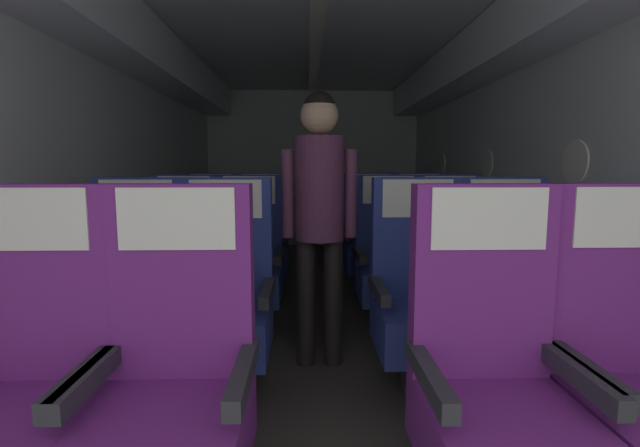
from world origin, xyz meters
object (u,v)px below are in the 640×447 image
at_px(seat_a_left_aisle, 174,390).
at_px(seat_b_left_window, 134,304).
at_px(seat_b_right_window, 419,301).
at_px(seat_d_left_window, 211,243).
at_px(seat_a_right_window, 494,390).
at_px(seat_d_left_aisle, 262,243).
at_px(seat_c_right_aisle, 451,263).
at_px(seat_d_right_aisle, 421,242).
at_px(seat_a_right_aisle, 637,384).
at_px(seat_c_left_aisle, 249,265).
at_px(seat_d_right_window, 370,242).
at_px(flight_attendant, 319,201).
at_px(seat_c_left_window, 183,265).
at_px(seat_b_right_aisle, 507,300).
at_px(seat_a_left_window, 23,392).
at_px(seat_b_left_aisle, 225,303).
at_px(seat_c_right_window, 389,264).

bearing_deg(seat_a_left_aisle, seat_b_left_window, 116.98).
height_order(seat_b_right_window, seat_d_left_window, same).
height_order(seat_a_right_window, seat_d_left_aisle, same).
relative_size(seat_c_right_aisle, seat_d_right_aisle, 1.00).
bearing_deg(seat_d_left_aisle, seat_d_left_window, -179.35).
bearing_deg(seat_a_left_aisle, seat_a_right_aisle, 0.13).
bearing_deg(seat_c_left_aisle, seat_d_right_aisle, 32.59).
xyz_separation_m(seat_d_right_window, flight_attendant, (-0.51, -1.57, 0.50)).
relative_size(seat_c_left_window, seat_d_right_window, 1.00).
bearing_deg(seat_d_right_aisle, seat_a_right_window, -99.64).
relative_size(seat_b_right_aisle, seat_d_left_window, 1.00).
xyz_separation_m(seat_a_left_window, seat_d_left_aisle, (0.47, 2.78, 0.00)).
distance_m(seat_c_left_aisle, seat_d_right_aisle, 1.75).
height_order(seat_a_right_window, seat_b_left_aisle, same).
xyz_separation_m(seat_d_left_window, flight_attendant, (0.96, -1.55, 0.50)).
relative_size(seat_b_right_window, seat_d_left_aisle, 1.00).
bearing_deg(seat_b_left_aisle, seat_d_right_aisle, 51.63).
distance_m(seat_b_left_aisle, seat_d_left_window, 1.92).
xyz_separation_m(seat_a_left_aisle, seat_d_left_window, (-0.47, 2.77, 0.00)).
bearing_deg(seat_c_left_aisle, seat_d_left_window, 116.70).
xyz_separation_m(seat_a_left_window, seat_b_left_window, (-0.00, 0.92, 0.00)).
height_order(seat_d_left_aisle, seat_d_right_aisle, same).
distance_m(seat_a_right_aisle, seat_d_left_aisle, 3.14).
bearing_deg(seat_a_left_aisle, seat_c_left_window, 104.32).
relative_size(seat_b_left_aisle, seat_c_left_window, 1.00).
height_order(seat_a_right_window, seat_d_right_window, same).
relative_size(seat_a_left_aisle, seat_b_left_window, 1.00).
bearing_deg(seat_c_left_window, seat_b_right_window, -32.08).
bearing_deg(seat_b_left_aisle, seat_c_right_window, 42.48).
xyz_separation_m(seat_c_right_aisle, seat_d_right_window, (-0.46, 0.94, 0.00)).
relative_size(seat_b_left_window, seat_c_right_window, 1.00).
height_order(seat_b_left_window, seat_c_right_window, same).
height_order(seat_b_right_aisle, seat_d_right_window, same).
relative_size(seat_a_right_window, seat_c_right_aisle, 1.00).
height_order(seat_c_right_window, seat_d_left_window, same).
relative_size(seat_a_left_aisle, seat_c_left_window, 1.00).
bearing_deg(flight_attendant, seat_b_left_window, -147.60).
distance_m(seat_c_right_window, seat_d_right_window, 0.95).
relative_size(seat_a_left_aisle, flight_attendant, 0.70).
height_order(seat_c_left_window, seat_d_left_window, same).
height_order(seat_a_right_aisle, seat_b_left_aisle, same).
relative_size(seat_c_right_aisle, seat_d_left_window, 1.00).
distance_m(seat_a_left_window, flight_attendant, 1.63).
height_order(seat_c_right_window, flight_attendant, flight_attendant).
bearing_deg(seat_c_left_aisle, seat_c_left_window, 178.56).
distance_m(seat_c_right_aisle, seat_d_right_window, 1.05).
xyz_separation_m(seat_a_right_aisle, seat_b_left_aisle, (-1.48, 0.91, 0.00)).
height_order(seat_b_left_window, flight_attendant, flight_attendant).
distance_m(seat_a_right_aisle, seat_c_right_aisle, 1.84).
xyz_separation_m(seat_c_left_aisle, seat_d_right_aisle, (1.48, 0.94, 0.00)).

